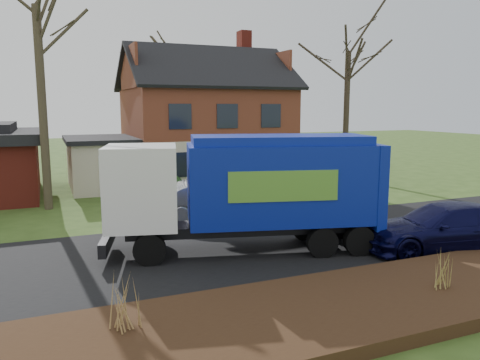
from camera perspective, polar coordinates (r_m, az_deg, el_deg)
name	(u,v)px	position (r m, az deg, el deg)	size (l,w,h in m)	color
ground	(282,243)	(15.73, 5.20, -7.69)	(120.00, 120.00, 0.00)	#314A18
road	(282,243)	(15.73, 5.20, -7.65)	(80.00, 7.00, 0.02)	black
mulch_verge	(391,299)	(11.54, 17.92, -13.59)	(80.00, 3.50, 0.30)	#321D10
main_house	(198,115)	(28.55, -5.20, 7.94)	(12.95, 8.95, 9.26)	beige
garbage_truck	(251,185)	(14.40, 1.36, -0.67)	(8.74, 4.29, 3.62)	black
silver_sedan	(215,199)	(18.93, -3.08, -2.35)	(1.68, 4.82, 1.59)	#919398
navy_wagon	(444,228)	(16.02, 23.63, -5.33)	(2.10, 5.16, 1.50)	black
tree_front_east	(349,29)	(30.63, 13.17, 17.45)	(4.06, 4.06, 11.27)	#382E21
tree_back	(176,48)	(36.31, -7.77, 15.64)	(3.34, 3.34, 10.56)	#3B3223
grass_clump_west	(123,304)	(9.35, -14.04, -14.45)	(0.39, 0.32, 1.03)	#A27E47
grass_clump_mid	(442,270)	(11.97, 23.37, -9.99)	(0.32, 0.27, 0.90)	#9E8B45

